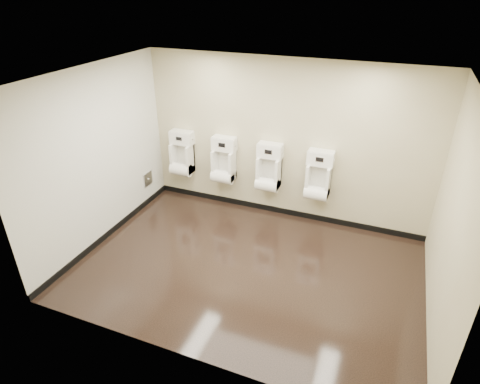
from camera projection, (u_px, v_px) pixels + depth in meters
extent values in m
cube|color=black|center=(247.00, 268.00, 6.04)|extent=(5.00, 3.50, 0.00)
cube|color=white|center=(249.00, 80.00, 4.72)|extent=(5.00, 3.50, 0.00)
cube|color=#C0B996|center=(284.00, 142.00, 6.82)|extent=(5.00, 0.02, 2.80)
cube|color=#C0B996|center=(186.00, 261.00, 3.95)|extent=(5.00, 0.02, 2.80)
cube|color=#C0B996|center=(97.00, 158.00, 6.20)|extent=(0.02, 3.50, 2.80)
cube|color=#C0B996|center=(453.00, 223.00, 4.57)|extent=(0.02, 3.50, 2.80)
cube|color=white|center=(97.00, 158.00, 6.19)|extent=(0.01, 3.50, 2.80)
cube|color=black|center=(280.00, 210.00, 7.44)|extent=(5.00, 0.02, 0.10)
cube|color=black|center=(111.00, 231.00, 6.83)|extent=(0.02, 3.50, 0.10)
cube|color=#9E9EA3|center=(148.00, 179.00, 7.60)|extent=(0.03, 0.25, 0.25)
cylinder|color=silver|center=(149.00, 179.00, 7.59)|extent=(0.02, 0.04, 0.04)
cube|color=white|center=(182.00, 158.00, 7.59)|extent=(0.39, 0.28, 0.56)
cube|color=silver|center=(184.00, 155.00, 7.65)|extent=(0.29, 0.01, 0.44)
cylinder|color=white|center=(181.00, 169.00, 7.62)|extent=(0.39, 0.24, 0.24)
cube|color=white|center=(182.00, 138.00, 7.44)|extent=(0.44, 0.21, 0.24)
cube|color=black|center=(179.00, 139.00, 7.34)|extent=(0.11, 0.01, 0.06)
cube|color=silver|center=(179.00, 139.00, 7.34)|extent=(0.13, 0.01, 0.08)
cylinder|color=silver|center=(192.00, 139.00, 7.36)|extent=(0.01, 0.03, 0.03)
cube|color=white|center=(224.00, 165.00, 7.31)|extent=(0.39, 0.28, 0.56)
cube|color=silver|center=(226.00, 161.00, 7.37)|extent=(0.29, 0.01, 0.44)
cylinder|color=white|center=(222.00, 177.00, 7.34)|extent=(0.39, 0.24, 0.24)
cube|color=white|center=(224.00, 144.00, 7.16)|extent=(0.44, 0.21, 0.24)
cube|color=black|center=(222.00, 145.00, 7.06)|extent=(0.11, 0.01, 0.06)
cube|color=silver|center=(222.00, 145.00, 7.06)|extent=(0.13, 0.01, 0.08)
cylinder|color=silver|center=(236.00, 146.00, 7.08)|extent=(0.01, 0.03, 0.03)
cube|color=white|center=(269.00, 173.00, 7.03)|extent=(0.39, 0.28, 0.56)
cube|color=silver|center=(270.00, 168.00, 7.09)|extent=(0.29, 0.01, 0.44)
cylinder|color=white|center=(267.00, 185.00, 7.06)|extent=(0.39, 0.24, 0.24)
cube|color=white|center=(270.00, 151.00, 6.88)|extent=(0.44, 0.21, 0.24)
cube|color=black|center=(268.00, 152.00, 6.78)|extent=(0.11, 0.01, 0.06)
cube|color=silver|center=(268.00, 152.00, 6.78)|extent=(0.13, 0.01, 0.08)
cylinder|color=silver|center=(283.00, 153.00, 6.80)|extent=(0.01, 0.03, 0.03)
cube|color=white|center=(318.00, 181.00, 6.75)|extent=(0.39, 0.28, 0.56)
cube|color=silver|center=(319.00, 176.00, 6.80)|extent=(0.29, 0.01, 0.44)
cylinder|color=white|center=(316.00, 193.00, 6.78)|extent=(0.39, 0.24, 0.24)
cube|color=white|center=(321.00, 158.00, 6.59)|extent=(0.44, 0.21, 0.24)
cube|color=black|center=(320.00, 160.00, 6.49)|extent=(0.11, 0.01, 0.06)
cube|color=silver|center=(320.00, 160.00, 6.49)|extent=(0.13, 0.01, 0.08)
cylinder|color=silver|center=(334.00, 160.00, 6.52)|extent=(0.01, 0.03, 0.03)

